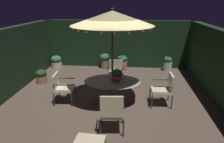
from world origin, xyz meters
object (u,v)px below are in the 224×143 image
centerpiece_planter (117,74)px  patio_chair_southeast (61,86)px  patio_chair_east (116,71)px  patio_dining_table (112,84)px  potted_plant_back_center (56,62)px  patio_chair_north (112,111)px  patio_umbrella (112,18)px  patio_chair_northeast (165,88)px  potted_plant_front_corner (41,76)px  ottoman_footrest (89,143)px  potted_plant_left_near (123,62)px  potted_plant_back_left (168,64)px  potted_plant_right_far (104,60)px

centerpiece_planter → patio_chair_southeast: bearing=-178.1°
patio_chair_east → patio_chair_southeast: 2.23m
patio_dining_table → patio_chair_southeast: bearing=-177.0°
patio_chair_east → potted_plant_back_center: patio_chair_east is taller
patio_chair_north → patio_umbrella: bearing=94.8°
patio_chair_north → patio_chair_southeast: (-1.67, 1.47, -0.04)m
patio_dining_table → centerpiece_planter: centerpiece_planter is taller
patio_dining_table → patio_chair_east: 1.54m
patio_chair_northeast → potted_plant_front_corner: (-4.38, 1.41, -0.27)m
patio_chair_northeast → ottoman_footrest: bearing=-126.2°
patio_umbrella → potted_plant_front_corner: 3.89m
patio_chair_north → patio_chair_southeast: bearing=138.7°
patio_umbrella → patio_chair_northeast: size_ratio=2.93×
patio_umbrella → patio_chair_east: 2.53m
patio_chair_northeast → potted_plant_front_corner: patio_chair_northeast is taller
patio_dining_table → ottoman_footrest: bearing=-95.5°
patio_umbrella → potted_plant_back_center: (-2.94, 3.42, -2.24)m
potted_plant_back_center → potted_plant_front_corner: bearing=-87.0°
patio_chair_east → potted_plant_left_near: bearing=84.6°
patio_chair_north → potted_plant_back_left: 5.37m
patio_chair_northeast → potted_plant_left_near: size_ratio=1.45×
patio_umbrella → centerpiece_planter: size_ratio=7.09×
patio_chair_north → potted_plant_back_left: patio_chair_north is taller
potted_plant_front_corner → potted_plant_right_far: potted_plant_right_far is taller
patio_chair_north → ottoman_footrest: size_ratio=1.63×
potted_plant_back_center → potted_plant_back_left: (5.10, -0.00, 0.04)m
potted_plant_left_near → potted_plant_back_left: bearing=1.4°
patio_umbrella → potted_plant_left_near: bearing=87.3°
patio_dining_table → potted_plant_left_near: 3.38m
patio_chair_north → potted_plant_front_corner: bearing=134.8°
patio_dining_table → centerpiece_planter: 0.37m
patio_chair_northeast → patio_chair_southeast: size_ratio=1.05×
patio_umbrella → patio_chair_northeast: bearing=1.1°
potted_plant_front_corner → patio_chair_northeast: bearing=-17.8°
centerpiece_planter → ottoman_footrest: size_ratio=0.64×
patio_dining_table → potted_plant_right_far: size_ratio=2.49×
patio_chair_southeast → potted_plant_back_center: size_ratio=1.60×
centerpiece_planter → patio_chair_north: bearing=-90.4°
patio_chair_north → potted_plant_front_corner: size_ratio=1.92×
patio_dining_table → potted_plant_right_far: 3.64m
patio_dining_table → potted_plant_front_corner: (-2.83, 1.44, -0.33)m
potted_plant_back_left → potted_plant_left_near: bearing=-178.6°
centerpiece_planter → ottoman_footrest: 2.49m
potted_plant_front_corner → potted_plant_right_far: 3.02m
patio_umbrella → potted_plant_left_near: (0.16, 3.37, -2.19)m
patio_umbrella → patio_chair_north: 2.49m
patio_chair_north → patio_chair_northeast: (1.42, 1.58, -0.03)m
patio_chair_east → patio_chair_southeast: (-1.53, -1.62, 0.01)m
patio_dining_table → centerpiece_planter: bearing=-10.2°
ottoman_footrest → potted_plant_back_center: size_ratio=1.08×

